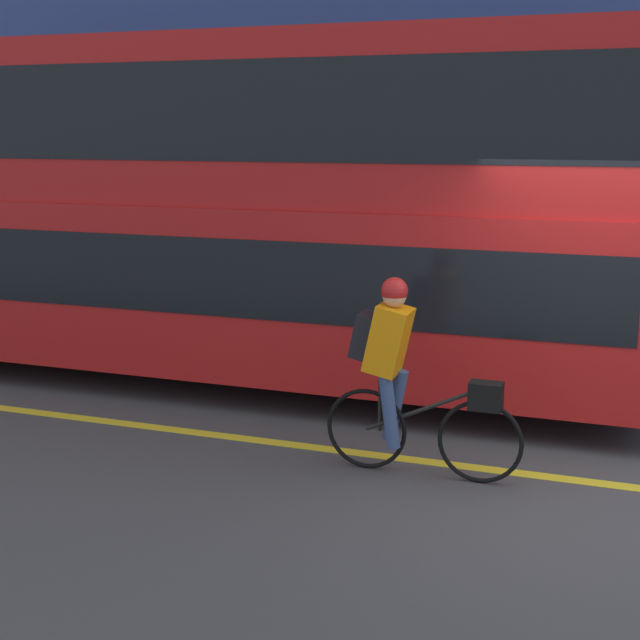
# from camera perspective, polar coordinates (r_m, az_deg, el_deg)

# --- Properties ---
(ground_plane) EXTENTS (80.00, 80.00, 0.00)m
(ground_plane) POSITION_cam_1_polar(r_m,az_deg,el_deg) (7.45, 18.17, -10.16)
(ground_plane) COLOR #424244
(road_center_line) EXTENTS (50.00, 0.14, 0.01)m
(road_center_line) POSITION_cam_1_polar(r_m,az_deg,el_deg) (7.50, 18.18, -9.98)
(road_center_line) COLOR yellow
(road_center_line) RESTS_ON ground_plane
(sidewalk_curb) EXTENTS (60.00, 1.89, 0.14)m
(sidewalk_curb) POSITION_cam_1_polar(r_m,az_deg,el_deg) (11.86, 18.92, -1.57)
(sidewalk_curb) COLOR gray
(sidewalk_curb) RESTS_ON ground_plane
(bus) EXTENTS (10.55, 2.52, 3.64)m
(bus) POSITION_cam_1_polar(r_m,az_deg,el_deg) (10.18, -9.89, 7.88)
(bus) COLOR black
(bus) RESTS_ON ground_plane
(cyclist_on_bike) EXTENTS (1.61, 0.32, 1.61)m
(cyclist_on_bike) POSITION_cam_1_polar(r_m,az_deg,el_deg) (7.13, 5.31, -3.18)
(cyclist_on_bike) COLOR black
(cyclist_on_bike) RESTS_ON ground_plane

